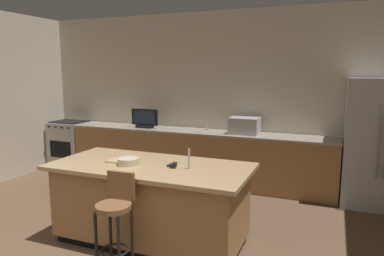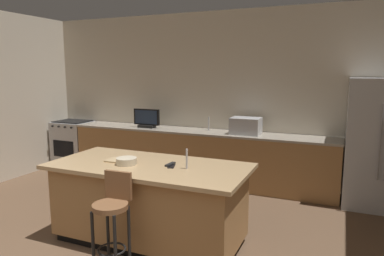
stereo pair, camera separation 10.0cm
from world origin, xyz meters
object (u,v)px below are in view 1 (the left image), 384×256
Objects in this scene: microwave at (244,126)px; cell_phone at (173,166)px; bar_stool_center at (116,215)px; range_oven at (71,144)px; refrigerator at (378,143)px; tv_monitor at (145,119)px; tv_remote at (172,164)px; kitchen_island at (151,202)px; cutting_board at (121,161)px; fruit_bowl at (128,161)px.

cell_phone is at bearing -95.98° from microwave.
range_oven is at bearing 134.02° from bar_stool_center.
refrigerator reaches higher than bar_stool_center.
microwave is at bearing 0.02° from range_oven.
tv_remote is at bearing -54.10° from tv_monitor.
bar_stool_center reaches higher than kitchen_island.
microwave is 1.85m from tv_monitor.
range_oven is 4.12m from cell_phone.
tv_monitor is at bearing -178.40° from microwave.
microwave is 2.48m from cutting_board.
cutting_board is at bearing -66.99° from tv_monitor.
refrigerator is 3.12m from tv_remote.
microwave is (3.64, 0.00, 0.59)m from range_oven.
cell_phone is 0.66m from cutting_board.
tv_monitor is 2.23× the size of fruit_bowl.
kitchen_island is 2.42m from microwave.
range_oven is 5.56× the size of tv_remote.
fruit_bowl reaches higher than kitchen_island.
cutting_board is at bearing -142.10° from refrigerator.
tv_monitor is (1.79, -0.05, 0.61)m from range_oven.
tv_remote is (3.36, -2.23, 0.46)m from range_oven.
kitchen_island is 13.27× the size of tv_remote.
cutting_board is (-0.38, -0.01, 0.46)m from kitchen_island.
kitchen_island is at bearing -160.87° from tv_remote.
refrigerator reaches higher than fruit_bowl.
bar_stool_center is at bearing -65.61° from tv_monitor.
microwave is 2.30m from cell_phone.
range_oven is (-3.12, 2.29, 0.00)m from kitchen_island.
microwave is (-1.98, 0.06, 0.13)m from refrigerator.
cell_phone is at bearing 2.02° from cutting_board.
tv_monitor reaches higher than kitchen_island.
kitchen_island is at bearing 164.85° from cell_phone.
range_oven is 1.84× the size of tv_monitor.
fruit_bowl is at bearing -39.56° from range_oven.
cutting_board is at bearing -168.44° from tv_remote.
cell_phone is at bearing -135.01° from refrigerator.
cutting_board is (-0.90, -2.30, -0.14)m from microwave.
refrigerator is 3.61× the size of tv_monitor.
bar_stool_center is 4.29× the size of fruit_bowl.
tv_monitor is at bearing 113.01° from cutting_board.
tv_monitor reaches higher than bar_stool_center.
cell_phone is (0.28, 0.01, 0.45)m from kitchen_island.
fruit_bowl reaches higher than cutting_board.
range_oven reaches higher than cell_phone.
refrigerator is 10.95× the size of tv_remote.
cell_phone is at bearing -47.81° from tv_remote.
fruit_bowl reaches higher than bar_stool_center.
microwave is 3.20× the size of cell_phone.
cutting_board is (2.74, -2.30, 0.46)m from range_oven.
microwave is 2.51m from fruit_bowl.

